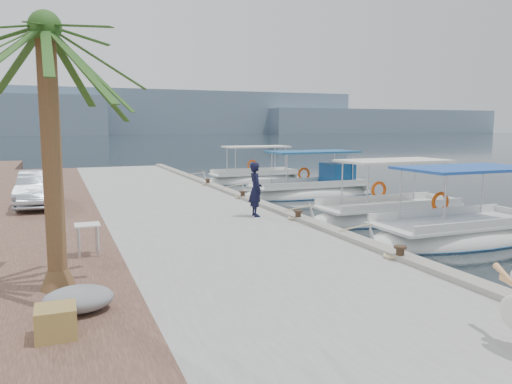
# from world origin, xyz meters

# --- Properties ---
(ground) EXTENTS (400.00, 400.00, 0.00)m
(ground) POSITION_xyz_m (0.00, 0.00, 0.00)
(ground) COLOR black
(ground) RESTS_ON ground
(concrete_quay) EXTENTS (6.00, 40.00, 0.50)m
(concrete_quay) POSITION_xyz_m (-3.00, 5.00, 0.25)
(concrete_quay) COLOR gray
(concrete_quay) RESTS_ON ground
(quay_curb) EXTENTS (0.44, 40.00, 0.12)m
(quay_curb) POSITION_xyz_m (-0.22, 5.00, 0.56)
(quay_curb) COLOR gray
(quay_curb) RESTS_ON concrete_quay
(cobblestone_strip) EXTENTS (4.00, 40.00, 0.50)m
(cobblestone_strip) POSITION_xyz_m (-8.00, 5.00, 0.25)
(cobblestone_strip) COLOR #4E3229
(cobblestone_strip) RESTS_ON ground
(distant_hills) EXTENTS (330.00, 60.00, 18.00)m
(distant_hills) POSITION_xyz_m (29.61, 201.49, 7.61)
(distant_hills) COLOR slate
(distant_hills) RESTS_ON ground
(fishing_caique_b) EXTENTS (6.59, 2.56, 2.83)m
(fishing_caique_b) POSITION_xyz_m (3.88, -0.87, 0.12)
(fishing_caique_b) COLOR silver
(fishing_caique_b) RESTS_ON ground
(fishing_caique_c) EXTENTS (6.58, 2.21, 2.83)m
(fishing_caique_c) POSITION_xyz_m (3.88, 2.60, 0.13)
(fishing_caique_c) COLOR silver
(fishing_caique_c) RESTS_ON ground
(fishing_caique_d) EXTENTS (7.11, 2.36, 2.83)m
(fishing_caique_d) POSITION_xyz_m (4.25, 9.32, 0.19)
(fishing_caique_d) COLOR silver
(fishing_caique_d) RESTS_ON ground
(fishing_caique_e) EXTENTS (6.44, 2.11, 2.83)m
(fishing_caique_e) POSITION_xyz_m (3.81, 15.81, 0.13)
(fishing_caique_e) COLOR silver
(fishing_caique_e) RESTS_ON ground
(mooring_bollards) EXTENTS (0.28, 20.28, 0.33)m
(mooring_bollards) POSITION_xyz_m (-0.35, 1.50, 0.69)
(mooring_bollards) COLOR black
(mooring_bollards) RESTS_ON concrete_quay
(fisherman) EXTENTS (0.47, 0.68, 1.78)m
(fisherman) POSITION_xyz_m (-1.29, 2.72, 1.39)
(fisherman) COLOR black
(fisherman) RESTS_ON concrete_quay
(date_palm) EXTENTS (4.60, 4.60, 5.53)m
(date_palm) POSITION_xyz_m (-7.35, -2.74, 5.08)
(date_palm) COLOR brown
(date_palm) RESTS_ON cobblestone_strip
(parked_car) EXTENTS (1.64, 4.03, 1.30)m
(parked_car) POSITION_xyz_m (-7.91, 7.58, 1.15)
(parked_car) COLOR silver
(parked_car) RESTS_ON cobblestone_strip
(wooden_crate) EXTENTS (0.55, 0.55, 0.44)m
(wooden_crate) POSITION_xyz_m (-7.40, -5.00, 0.72)
(wooden_crate) COLOR olive
(wooden_crate) RESTS_ON cobblestone_strip
(tarp_bundle) EXTENTS (1.10, 0.90, 0.40)m
(tarp_bundle) POSITION_xyz_m (-7.06, -4.08, 0.70)
(tarp_bundle) COLOR slate
(tarp_bundle) RESTS_ON cobblestone_strip
(folding_table) EXTENTS (0.55, 0.55, 0.73)m
(folding_table) POSITION_xyz_m (-6.70, -0.49, 1.02)
(folding_table) COLOR silver
(folding_table) RESTS_ON cobblestone_strip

